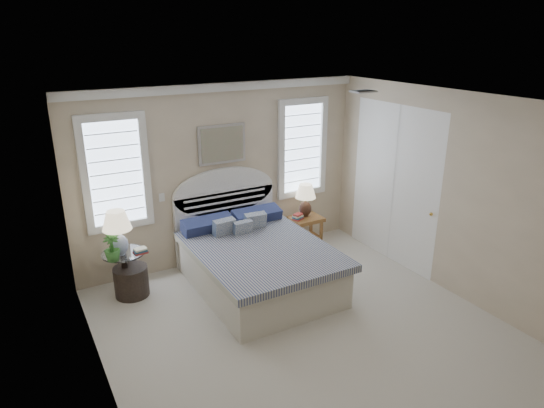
{
  "coord_description": "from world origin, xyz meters",
  "views": [
    {
      "loc": [
        -2.77,
        -3.96,
        3.4
      ],
      "look_at": [
        0.02,
        1.0,
        1.35
      ],
      "focal_mm": 32.0,
      "sensor_mm": 36.0,
      "label": 1
    }
  ],
  "objects": [
    {
      "name": "crown_molding",
      "position": [
        0.0,
        2.46,
        2.64
      ],
      "size": [
        4.5,
        0.08,
        0.12
      ],
      "primitive_type": "cube",
      "color": "silver",
      "rests_on": "wall_back"
    },
    {
      "name": "floor",
      "position": [
        0.0,
        0.0,
        0.0
      ],
      "size": [
        4.5,
        5.0,
        0.01
      ],
      "primitive_type": "cube",
      "color": "#B6AF9C",
      "rests_on": "ground"
    },
    {
      "name": "side_table_left",
      "position": [
        -1.65,
        2.05,
        0.39
      ],
      "size": [
        0.56,
        0.56,
        0.63
      ],
      "color": "black",
      "rests_on": "floor"
    },
    {
      "name": "lamp_right",
      "position": [
        1.32,
        2.22,
        0.86
      ],
      "size": [
        0.38,
        0.38,
        0.54
      ],
      "rotation": [
        0.0,
        0.0,
        -0.17
      ],
      "color": "black",
      "rests_on": "nightstand_right"
    },
    {
      "name": "closet_door",
      "position": [
        2.23,
        1.2,
        1.2
      ],
      "size": [
        0.02,
        1.8,
        2.4
      ],
      "primitive_type": "cube",
      "color": "white",
      "rests_on": "floor"
    },
    {
      "name": "nightstand_right",
      "position": [
        1.3,
        2.15,
        0.39
      ],
      "size": [
        0.5,
        0.4,
        0.53
      ],
      "color": "#945D30",
      "rests_on": "floor"
    },
    {
      "name": "bed",
      "position": [
        0.0,
        1.46,
        0.39
      ],
      "size": [
        1.72,
        2.28,
        1.47
      ],
      "color": "beige",
      "rests_on": "floor"
    },
    {
      "name": "books_left",
      "position": [
        -1.45,
        1.91,
        0.66
      ],
      "size": [
        0.19,
        0.15,
        0.07
      ],
      "rotation": [
        0.0,
        0.0,
        0.12
      ],
      "color": "#A42E29",
      "rests_on": "side_table_left"
    },
    {
      "name": "wall_left",
      "position": [
        -2.25,
        0.0,
        1.35
      ],
      "size": [
        0.02,
        5.0,
        2.7
      ],
      "primitive_type": "cube",
      "color": "tan",
      "rests_on": "floor"
    },
    {
      "name": "lamp_left",
      "position": [
        -1.69,
        2.01,
        1.0
      ],
      "size": [
        0.4,
        0.4,
        0.61
      ],
      "rotation": [
        0.0,
        0.0,
        0.08
      ],
      "color": "silver",
      "rests_on": "side_table_left"
    },
    {
      "name": "window_right",
      "position": [
        1.4,
        2.48,
        1.6
      ],
      "size": [
        0.9,
        0.06,
        1.6
      ],
      "primitive_type": "cube",
      "color": "#C5DBFA",
      "rests_on": "wall_back"
    },
    {
      "name": "painting",
      "position": [
        0.0,
        2.46,
        1.82
      ],
      "size": [
        0.74,
        0.04,
        0.58
      ],
      "primitive_type": "cube",
      "color": "silver",
      "rests_on": "wall_back"
    },
    {
      "name": "floor_pot",
      "position": [
        -1.59,
        2.01,
        0.21
      ],
      "size": [
        0.6,
        0.6,
        0.41
      ],
      "primitive_type": "cylinder",
      "rotation": [
        0.0,
        0.0,
        -0.43
      ],
      "color": "black",
      "rests_on": "floor"
    },
    {
      "name": "potted_plant",
      "position": [
        -1.81,
        1.87,
        0.81
      ],
      "size": [
        0.26,
        0.26,
        0.36
      ],
      "primitive_type": "imported",
      "rotation": [
        0.0,
        0.0,
        -0.36
      ],
      "color": "#28652D",
      "rests_on": "side_table_left"
    },
    {
      "name": "wall_right",
      "position": [
        2.25,
        0.0,
        1.35
      ],
      "size": [
        0.02,
        5.0,
        2.7
      ],
      "primitive_type": "cube",
      "color": "tan",
      "rests_on": "floor"
    },
    {
      "name": "wall_back",
      "position": [
        0.0,
        2.5,
        1.35
      ],
      "size": [
        4.5,
        0.02,
        2.7
      ],
      "primitive_type": "cube",
      "color": "tan",
      "rests_on": "floor"
    },
    {
      "name": "switch_plate",
      "position": [
        -0.95,
        2.48,
        1.15
      ],
      "size": [
        0.08,
        0.01,
        0.12
      ],
      "primitive_type": "cube",
      "color": "silver",
      "rests_on": "wall_back"
    },
    {
      "name": "hvac_vent",
      "position": [
        1.2,
        0.8,
        2.68
      ],
      "size": [
        0.3,
        0.2,
        0.02
      ],
      "primitive_type": "cube",
      "color": "#B2B2B2",
      "rests_on": "ceiling"
    },
    {
      "name": "window_left",
      "position": [
        -1.55,
        2.48,
        1.6
      ],
      "size": [
        0.9,
        0.06,
        1.6
      ],
      "primitive_type": "cube",
      "color": "#C5DBFA",
      "rests_on": "wall_back"
    },
    {
      "name": "books_right",
      "position": [
        1.13,
        2.14,
        0.57
      ],
      "size": [
        0.21,
        0.18,
        0.1
      ],
      "rotation": [
        0.0,
        0.0,
        0.33
      ],
      "color": "#A42E29",
      "rests_on": "nightstand_right"
    },
    {
      "name": "ceiling",
      "position": [
        0.0,
        0.0,
        2.7
      ],
      "size": [
        4.5,
        5.0,
        0.01
      ],
      "primitive_type": "cube",
      "color": "white",
      "rests_on": "wall_back"
    }
  ]
}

